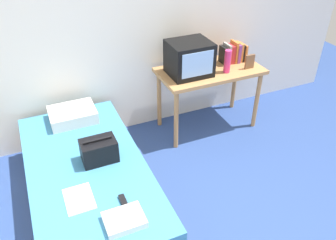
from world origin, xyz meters
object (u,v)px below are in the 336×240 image
Objects in this scene: book_row at (233,53)px; folded_towel at (124,220)px; water_bottle at (227,61)px; desk at (210,77)px; bed at (89,185)px; picture_frame at (250,62)px; pillow at (73,115)px; tv at (189,58)px; handbag at (99,151)px; remote_dark at (124,202)px; magazine at (79,199)px.

folded_towel is at bearing -140.34° from book_row.
desk is at bearing 134.07° from water_bottle.
water_bottle reaches higher than bed.
water_bottle is 1.57× the size of picture_frame.
bed is 4.41× the size of pillow.
tv is 0.97× the size of pillow.
remote_dark is at bearing -86.28° from handbag.
magazine is 1.04× the size of folded_towel.
picture_frame is at bearing 30.85° from remote_dark.
book_row is 0.95× the size of handbag.
picture_frame reaches higher than desk.
folded_towel is at bearing -80.69° from bed.
handbag reaches higher than folded_towel.
magazine is (-2.12, -0.91, -0.37)m from picture_frame.
magazine is (-0.13, -0.36, 0.24)m from bed.
handbag is at bearing -164.30° from picture_frame.
tv is 1.74× the size of water_bottle.
desk is at bearing 1.21° from tv.
picture_frame is at bearing 23.26° from magazine.
folded_towel is (-1.80, -1.49, -0.37)m from book_row.
folded_towel is at bearing -130.31° from tv.
bed is 0.77m from folded_towel.
water_bottle reaches higher than book_row.
tv is at bearing -172.31° from book_row.
magazine is at bearing -98.69° from pillow.
pillow is (-1.88, -0.03, -0.34)m from book_row.
folded_towel is (-0.05, -0.17, 0.02)m from remote_dark.
book_row is at bearing 22.82° from handbag.
book_row reaches higher than magazine.
bed is 1.91m from water_bottle.
pillow reaches higher than folded_towel.
tv reaches higher than handbag.
tv reaches higher than remote_dark.
bed is at bearing -161.61° from water_bottle.
water_bottle is 0.56× the size of pillow.
picture_frame is (1.99, 0.55, 0.61)m from bed.
tv is 1.90m from folded_towel.
water_bottle reaches higher than magazine.
bed is 7.93× the size of water_bottle.
handbag is at bearing -161.04° from water_bottle.
picture_frame is at bearing 34.00° from folded_towel.
remote_dark is (0.13, -1.28, -0.05)m from pillow.
folded_towel reaches higher than magazine.
remote_dark is at bearing -143.02° from book_row.
tv reaches higher than bed.
remote_dark is 0.56× the size of folded_towel.
handbag is (-1.18, -0.67, -0.37)m from tv.
tv is at bearing 47.15° from remote_dark.
book_row is (1.91, 0.78, 0.63)m from bed.
bed is at bearing -92.82° from pillow.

